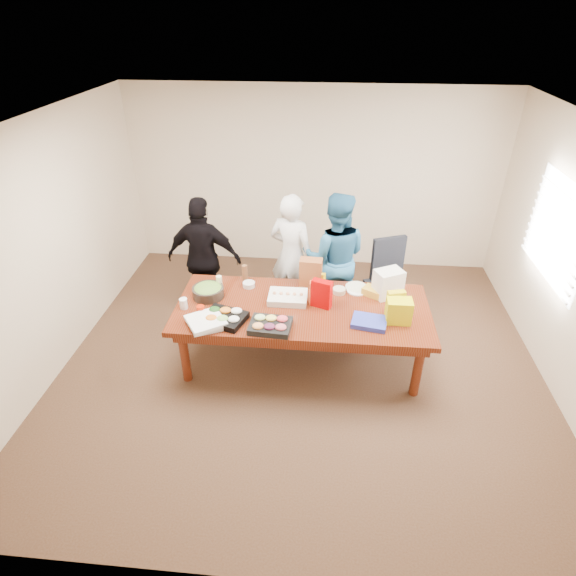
# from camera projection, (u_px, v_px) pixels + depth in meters

# --- Properties ---
(floor) EXTENTS (5.50, 5.00, 0.02)m
(floor) POSITION_uv_depth(u_px,v_px,m) (301.00, 360.00, 5.53)
(floor) COLOR #47301E
(floor) RESTS_ON ground
(ceiling) EXTENTS (5.50, 5.00, 0.02)m
(ceiling) POSITION_uv_depth(u_px,v_px,m) (306.00, 123.00, 4.09)
(ceiling) COLOR white
(ceiling) RESTS_ON wall_back
(wall_back) EXTENTS (5.50, 0.04, 2.70)m
(wall_back) POSITION_uv_depth(u_px,v_px,m) (314.00, 180.00, 6.93)
(wall_back) COLOR beige
(wall_back) RESTS_ON floor
(wall_front) EXTENTS (5.50, 0.04, 2.70)m
(wall_front) POSITION_uv_depth(u_px,v_px,m) (276.00, 462.00, 2.70)
(wall_front) COLOR beige
(wall_front) RESTS_ON floor
(wall_left) EXTENTS (0.04, 5.00, 2.70)m
(wall_left) POSITION_uv_depth(u_px,v_px,m) (50.00, 248.00, 5.02)
(wall_left) COLOR beige
(wall_left) RESTS_ON floor
(window_panel) EXTENTS (0.03, 1.40, 1.10)m
(window_panel) POSITION_uv_depth(u_px,v_px,m) (557.00, 232.00, 5.03)
(window_panel) COLOR white
(window_panel) RESTS_ON wall_right
(window_blinds) EXTENTS (0.04, 1.36, 1.00)m
(window_blinds) POSITION_uv_depth(u_px,v_px,m) (553.00, 232.00, 5.03)
(window_blinds) COLOR beige
(window_blinds) RESTS_ON wall_right
(conference_table) EXTENTS (2.80, 1.20, 0.75)m
(conference_table) POSITION_uv_depth(u_px,v_px,m) (302.00, 334.00, 5.33)
(conference_table) COLOR #4C1C0F
(conference_table) RESTS_ON floor
(office_chair) EXTENTS (0.70, 0.70, 1.06)m
(office_chair) POSITION_uv_depth(u_px,v_px,m) (387.00, 285.00, 5.96)
(office_chair) COLOR black
(office_chair) RESTS_ON floor
(person_center) EXTENTS (0.72, 0.60, 1.67)m
(person_center) POSITION_uv_depth(u_px,v_px,m) (292.00, 256.00, 5.97)
(person_center) COLOR silver
(person_center) RESTS_ON floor
(person_right) EXTENTS (0.85, 0.67, 1.72)m
(person_right) POSITION_uv_depth(u_px,v_px,m) (335.00, 258.00, 5.88)
(person_right) COLOR #25608B
(person_right) RESTS_ON floor
(person_left) EXTENTS (0.98, 0.46, 1.64)m
(person_left) POSITION_uv_depth(u_px,v_px,m) (204.00, 258.00, 5.95)
(person_left) COLOR black
(person_left) RESTS_ON floor
(veggie_tray) EXTENTS (0.52, 0.46, 0.07)m
(veggie_tray) POSITION_uv_depth(u_px,v_px,m) (224.00, 318.00, 4.90)
(veggie_tray) COLOR black
(veggie_tray) RESTS_ON conference_table
(fruit_tray) EXTENTS (0.45, 0.36, 0.06)m
(fruit_tray) POSITION_uv_depth(u_px,v_px,m) (270.00, 326.00, 4.78)
(fruit_tray) COLOR black
(fruit_tray) RESTS_ON conference_table
(sheet_cake) EXTENTS (0.43, 0.33, 0.08)m
(sheet_cake) POSITION_uv_depth(u_px,v_px,m) (288.00, 297.00, 5.23)
(sheet_cake) COLOR white
(sheet_cake) RESTS_ON conference_table
(salad_bowl) EXTENTS (0.36, 0.36, 0.12)m
(salad_bowl) POSITION_uv_depth(u_px,v_px,m) (208.00, 292.00, 5.29)
(salad_bowl) COLOR #2A241E
(salad_bowl) RESTS_ON conference_table
(chip_bag_blue) EXTENTS (0.40, 0.33, 0.05)m
(chip_bag_blue) POSITION_uv_depth(u_px,v_px,m) (369.00, 322.00, 4.84)
(chip_bag_blue) COLOR #2A37AF
(chip_bag_blue) RESTS_ON conference_table
(chip_bag_red) EXTENTS (0.24, 0.17, 0.32)m
(chip_bag_red) POSITION_uv_depth(u_px,v_px,m) (322.00, 294.00, 5.06)
(chip_bag_red) COLOR #AB0000
(chip_bag_red) RESTS_ON conference_table
(chip_bag_yellow) EXTENTS (0.20, 0.12, 0.28)m
(chip_bag_yellow) POSITION_uv_depth(u_px,v_px,m) (395.00, 303.00, 4.95)
(chip_bag_yellow) COLOR yellow
(chip_bag_yellow) RESTS_ON conference_table
(chip_bag_orange) EXTENTS (0.18, 0.09, 0.28)m
(chip_bag_orange) POSITION_uv_depth(u_px,v_px,m) (318.00, 293.00, 5.12)
(chip_bag_orange) COLOR #D9612E
(chip_bag_orange) RESTS_ON conference_table
(mayo_jar) EXTENTS (0.10, 0.10, 0.13)m
(mayo_jar) POSITION_uv_depth(u_px,v_px,m) (314.00, 282.00, 5.46)
(mayo_jar) COLOR white
(mayo_jar) RESTS_ON conference_table
(mustard_bottle) EXTENTS (0.07, 0.07, 0.17)m
(mustard_bottle) POSITION_uv_depth(u_px,v_px,m) (323.00, 280.00, 5.45)
(mustard_bottle) COLOR yellow
(mustard_bottle) RESTS_ON conference_table
(dressing_bottle) EXTENTS (0.08, 0.08, 0.20)m
(dressing_bottle) POSITION_uv_depth(u_px,v_px,m) (245.00, 273.00, 5.57)
(dressing_bottle) COLOR brown
(dressing_bottle) RESTS_ON conference_table
(ranch_bottle) EXTENTS (0.08, 0.08, 0.20)m
(ranch_bottle) POSITION_uv_depth(u_px,v_px,m) (219.00, 284.00, 5.36)
(ranch_bottle) COLOR #EFF0B8
(ranch_bottle) RESTS_ON conference_table
(banana_bunch) EXTENTS (0.31, 0.27, 0.09)m
(banana_bunch) POSITION_uv_depth(u_px,v_px,m) (375.00, 292.00, 5.31)
(banana_bunch) COLOR gold
(banana_bunch) RESTS_ON conference_table
(bread_loaf) EXTENTS (0.30, 0.13, 0.12)m
(bread_loaf) POSITION_uv_depth(u_px,v_px,m) (313.00, 279.00, 5.53)
(bread_loaf) COLOR #A55B30
(bread_loaf) RESTS_ON conference_table
(kraft_bag) EXTENTS (0.27, 0.16, 0.34)m
(kraft_bag) POSITION_uv_depth(u_px,v_px,m) (311.00, 272.00, 5.44)
(kraft_bag) COLOR brown
(kraft_bag) RESTS_ON conference_table
(red_cup) EXTENTS (0.10, 0.10, 0.11)m
(red_cup) POSITION_uv_depth(u_px,v_px,m) (201.00, 311.00, 4.97)
(red_cup) COLOR #B01A00
(red_cup) RESTS_ON conference_table
(clear_cup_a) EXTENTS (0.09, 0.09, 0.12)m
(clear_cup_a) POSITION_uv_depth(u_px,v_px,m) (184.00, 304.00, 5.08)
(clear_cup_a) COLOR white
(clear_cup_a) RESTS_ON conference_table
(clear_cup_b) EXTENTS (0.08, 0.08, 0.11)m
(clear_cup_b) POSITION_uv_depth(u_px,v_px,m) (184.00, 303.00, 5.10)
(clear_cup_b) COLOR silver
(clear_cup_b) RESTS_ON conference_table
(pizza_box_lower) EXTENTS (0.47, 0.47, 0.04)m
(pizza_box_lower) POSITION_uv_depth(u_px,v_px,m) (208.00, 322.00, 4.85)
(pizza_box_lower) COLOR silver
(pizza_box_lower) RESTS_ON conference_table
(pizza_box_upper) EXTENTS (0.50, 0.50, 0.04)m
(pizza_box_upper) POSITION_uv_depth(u_px,v_px,m) (206.00, 321.00, 4.80)
(pizza_box_upper) COLOR white
(pizza_box_upper) RESTS_ON pizza_box_lower
(plate_a) EXTENTS (0.32, 0.32, 0.02)m
(plate_a) POSITION_uv_depth(u_px,v_px,m) (356.00, 287.00, 5.47)
(plate_a) COLOR beige
(plate_a) RESTS_ON conference_table
(plate_b) EXTENTS (0.26, 0.26, 0.01)m
(plate_b) POSITION_uv_depth(u_px,v_px,m) (357.00, 291.00, 5.41)
(plate_b) COLOR white
(plate_b) RESTS_ON conference_table
(dip_bowl_a) EXTENTS (0.17, 0.17, 0.06)m
(dip_bowl_a) POSITION_uv_depth(u_px,v_px,m) (339.00, 291.00, 5.36)
(dip_bowl_a) COLOR beige
(dip_bowl_a) RESTS_ON conference_table
(dip_bowl_b) EXTENTS (0.17, 0.17, 0.06)m
(dip_bowl_b) POSITION_uv_depth(u_px,v_px,m) (249.00, 284.00, 5.48)
(dip_bowl_b) COLOR silver
(dip_bowl_b) RESTS_ON conference_table
(grocery_bag_white) EXTENTS (0.37, 0.33, 0.32)m
(grocery_bag_white) POSITION_uv_depth(u_px,v_px,m) (388.00, 283.00, 5.25)
(grocery_bag_white) COLOR white
(grocery_bag_white) RESTS_ON conference_table
(grocery_bag_yellow) EXTENTS (0.26, 0.19, 0.26)m
(grocery_bag_yellow) POSITION_uv_depth(u_px,v_px,m) (399.00, 311.00, 4.84)
(grocery_bag_yellow) COLOR yellow
(grocery_bag_yellow) RESTS_ON conference_table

